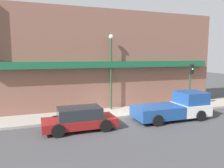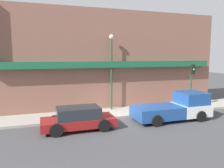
# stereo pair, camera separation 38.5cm
# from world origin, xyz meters

# --- Properties ---
(ground_plane) EXTENTS (80.00, 80.00, 0.00)m
(ground_plane) POSITION_xyz_m (0.00, 0.00, 0.00)
(ground_plane) COLOR #424244
(sidewalk) EXTENTS (36.00, 2.70, 0.16)m
(sidewalk) POSITION_xyz_m (0.00, 1.35, 0.08)
(sidewalk) COLOR #9E998E
(sidewalk) RESTS_ON ground
(building) EXTENTS (19.80, 3.80, 9.03)m
(building) POSITION_xyz_m (-0.02, 4.18, 4.07)
(building) COLOR brown
(building) RESTS_ON ground
(pickup_truck) EXTENTS (5.44, 2.26, 1.88)m
(pickup_truck) POSITION_xyz_m (3.48, -1.42, 0.82)
(pickup_truck) COLOR white
(pickup_truck) RESTS_ON ground
(parked_car) EXTENTS (4.38, 2.01, 1.38)m
(parked_car) POSITION_xyz_m (-3.38, -1.42, 0.69)
(parked_car) COLOR maroon
(parked_car) RESTS_ON ground
(fire_hydrant) EXTENTS (0.19, 0.19, 0.62)m
(fire_hydrant) POSITION_xyz_m (3.10, 0.48, 0.47)
(fire_hydrant) COLOR red
(fire_hydrant) RESTS_ON sidewalk
(street_lamp) EXTENTS (0.36, 0.36, 5.93)m
(street_lamp) POSITION_xyz_m (-0.09, 2.20, 3.83)
(street_lamp) COLOR #1E4728
(street_lamp) RESTS_ON sidewalk
(traffic_light) EXTENTS (0.28, 0.42, 3.60)m
(traffic_light) POSITION_xyz_m (6.35, 0.64, 2.64)
(traffic_light) COLOR #1E4728
(traffic_light) RESTS_ON sidewalk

